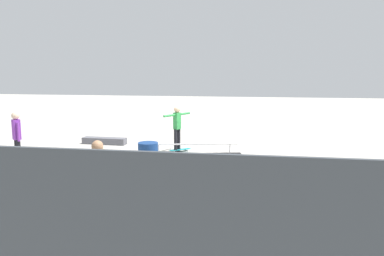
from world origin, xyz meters
TOP-DOWN VIEW (x-y plane):
  - ground_plane at (0.00, 0.00)m, footprint 60.00×60.00m
  - grind_rail at (-0.31, -0.70)m, footprint 3.29×0.92m
  - skate_ledge at (3.52, -1.88)m, footprint 1.79×0.47m
  - skater_main at (0.35, -0.92)m, footprint 0.76×1.18m
  - skateboard_main at (0.26, -0.97)m, footprint 0.76×0.65m
  - bystander_purple_shirt at (4.68, 2.00)m, footprint 0.35×0.30m
  - bystander_white_shirt at (0.53, 5.58)m, footprint 0.34×0.28m
  - loose_skateboard_black at (-0.91, 2.62)m, footprint 0.43×0.82m
  - loose_skateboard_yellow at (3.18, 2.79)m, footprint 0.27×0.80m
  - loose_skateboard_natural at (3.22, -0.26)m, footprint 0.62×0.77m
  - trash_bin at (0.43, 2.54)m, footprint 0.54×0.54m
  - back_fence at (0.00, 8.43)m, footprint 24.00×0.06m

SIDE VIEW (x-z plane):
  - ground_plane at x=0.00m, z-range 0.00..0.00m
  - skateboard_main at x=0.26m, z-range 0.03..0.12m
  - loose_skateboard_black at x=-0.91m, z-range 0.03..0.12m
  - loose_skateboard_yellow at x=3.18m, z-range 0.03..0.12m
  - loose_skateboard_natural at x=3.22m, z-range 0.03..0.12m
  - skate_ledge at x=3.52m, z-range 0.00..0.26m
  - grind_rail at x=-0.31m, z-range -0.02..0.35m
  - trash_bin at x=0.43m, z-range 0.00..1.00m
  - bystander_white_shirt at x=0.53m, z-range 0.11..1.72m
  - bystander_purple_shirt at x=4.68m, z-range 0.11..1.81m
  - skater_main at x=0.35m, z-range 0.13..1.79m
  - back_fence at x=0.00m, z-range 0.00..2.09m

